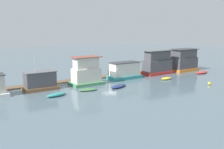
% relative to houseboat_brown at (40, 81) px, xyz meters
% --- Properties ---
extents(ground_plane, '(200.00, 200.00, 0.00)m').
position_rel_houseboat_brown_xyz_m(ground_plane, '(13.56, -0.29, -1.49)').
color(ground_plane, slate).
extents(dock_walkway, '(59.60, 2.06, 0.30)m').
position_rel_houseboat_brown_xyz_m(dock_walkway, '(13.56, 3.10, -1.34)').
color(dock_walkway, brown).
rests_on(dock_walkway, ground_plane).
extents(houseboat_brown, '(5.59, 3.30, 5.90)m').
position_rel_houseboat_brown_xyz_m(houseboat_brown, '(0.00, 0.00, 0.00)').
color(houseboat_brown, brown).
rests_on(houseboat_brown, ground_plane).
extents(houseboat_green, '(5.85, 3.66, 5.16)m').
position_rel_houseboat_brown_xyz_m(houseboat_green, '(8.26, -0.79, 0.76)').
color(houseboat_green, '#4C9360').
rests_on(houseboat_green, ground_plane).
extents(houseboat_teal, '(6.85, 3.39, 3.40)m').
position_rel_houseboat_brown_xyz_m(houseboat_teal, '(17.47, -0.09, 0.09)').
color(houseboat_teal, teal).
rests_on(houseboat_teal, ground_plane).
extents(houseboat_red, '(7.17, 3.40, 5.38)m').
position_rel_houseboat_brown_xyz_m(houseboat_red, '(26.66, 0.07, 0.92)').
color(houseboat_red, red).
rests_on(houseboat_red, ground_plane).
extents(houseboat_orange, '(6.87, 3.82, 5.31)m').
position_rel_houseboat_brown_xyz_m(houseboat_orange, '(34.94, -0.28, 0.98)').
color(houseboat_orange, orange).
rests_on(houseboat_orange, ground_plane).
extents(dinghy_teal, '(3.38, 1.46, 0.54)m').
position_rel_houseboat_brown_xyz_m(dinghy_teal, '(0.72, -5.57, -1.22)').
color(dinghy_teal, teal).
rests_on(dinghy_teal, ground_plane).
extents(dinghy_green, '(3.35, 2.01, 0.36)m').
position_rel_houseboat_brown_xyz_m(dinghy_green, '(6.35, -5.04, -1.31)').
color(dinghy_green, '#47844C').
rests_on(dinghy_green, ground_plane).
extents(dinghy_navy, '(4.01, 2.47, 0.44)m').
position_rel_houseboat_brown_xyz_m(dinghy_navy, '(11.85, -5.97, -1.27)').
color(dinghy_navy, navy).
rests_on(dinghy_navy, ground_plane).
extents(dinghy_yellow, '(2.97, 1.76, 0.40)m').
position_rel_houseboat_brown_xyz_m(dinghy_yellow, '(23.98, -5.45, -1.29)').
color(dinghy_yellow, yellow).
rests_on(dinghy_yellow, ground_plane).
extents(dinghy_red, '(3.96, 1.69, 0.47)m').
position_rel_houseboat_brown_xyz_m(dinghy_red, '(35.61, -5.15, -1.25)').
color(dinghy_red, red).
rests_on(dinghy_red, ground_plane).
extents(mooring_post_far_right, '(0.22, 0.22, 1.76)m').
position_rel_houseboat_brown_xyz_m(mooring_post_far_right, '(8.64, 1.82, -0.61)').
color(mooring_post_far_right, brown).
rests_on(mooring_post_far_right, ground_plane).
extents(mooring_post_near_right, '(0.25, 0.25, 1.71)m').
position_rel_houseboat_brown_xyz_m(mooring_post_near_right, '(14.61, 1.82, -0.63)').
color(mooring_post_near_right, brown).
rests_on(mooring_post_near_right, ground_plane).
extents(buoy_yellow, '(0.56, 0.56, 0.56)m').
position_rel_houseboat_brown_xyz_m(buoy_yellow, '(26.80, -13.42, -1.21)').
color(buoy_yellow, yellow).
rests_on(buoy_yellow, ground_plane).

